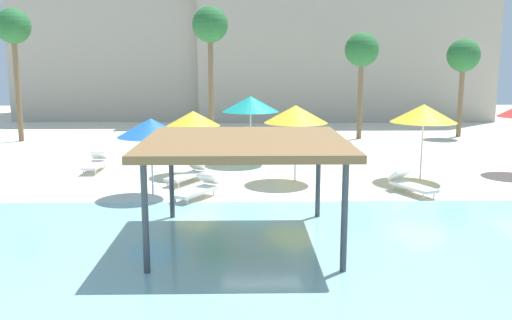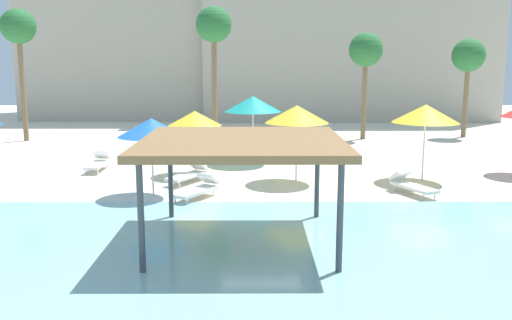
# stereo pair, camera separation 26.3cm
# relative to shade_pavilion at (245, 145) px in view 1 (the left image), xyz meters

# --- Properties ---
(ground_plane) EXTENTS (80.00, 80.00, 0.00)m
(ground_plane) POSITION_rel_shade_pavilion_xyz_m (0.51, 2.27, -2.45)
(ground_plane) COLOR beige
(lagoon_water) EXTENTS (44.00, 13.50, 0.04)m
(lagoon_water) POSITION_rel_shade_pavilion_xyz_m (0.51, -2.98, -2.43)
(lagoon_water) COLOR #8CC6CC
(lagoon_water) RESTS_ON ground
(shade_pavilion) EXTENTS (4.86, 4.86, 2.60)m
(shade_pavilion) POSITION_rel_shade_pavilion_xyz_m (0.00, 0.00, 0.00)
(shade_pavilion) COLOR #42474C
(shade_pavilion) RESTS_ON ground
(beach_umbrella_blue_1) EXTENTS (2.19, 2.19, 2.61)m
(beach_umbrella_blue_1) POSITION_rel_shade_pavilion_xyz_m (-3.07, 4.72, -0.15)
(beach_umbrella_blue_1) COLOR silver
(beach_umbrella_blue_1) RESTS_ON ground
(beach_umbrella_yellow_3) EXTENTS (2.44, 2.44, 2.87)m
(beach_umbrella_yellow_3) POSITION_rel_shade_pavilion_xyz_m (6.64, 7.04, 0.08)
(beach_umbrella_yellow_3) COLOR silver
(beach_umbrella_yellow_3) RESTS_ON ground
(beach_umbrella_teal_5) EXTENTS (2.47, 2.47, 2.94)m
(beach_umbrella_teal_5) POSITION_rel_shade_pavilion_xyz_m (0.25, 10.74, 0.15)
(beach_umbrella_teal_5) COLOR silver
(beach_umbrella_teal_5) RESTS_ON ground
(beach_umbrella_yellow_6) EXTENTS (2.34, 2.34, 2.85)m
(beach_umbrella_yellow_6) POSITION_rel_shade_pavilion_xyz_m (1.87, 6.88, 0.07)
(beach_umbrella_yellow_6) COLOR silver
(beach_umbrella_yellow_6) RESTS_ON ground
(beach_umbrella_yellow_7) EXTENTS (2.10, 2.10, 2.53)m
(beach_umbrella_yellow_7) POSITION_rel_shade_pavilion_xyz_m (-2.01, 8.23, -0.22)
(beach_umbrella_yellow_7) COLOR silver
(beach_umbrella_yellow_7) RESTS_ON ground
(lounge_chair_0) EXTENTS (1.35, 1.97, 0.74)m
(lounge_chair_0) POSITION_rel_shade_pavilion_xyz_m (5.61, 4.95, -2.12)
(lounge_chair_0) COLOR white
(lounge_chair_0) RESTS_ON ground
(lounge_chair_1) EXTENTS (1.46, 1.94, 0.74)m
(lounge_chair_1) POSITION_rel_shade_pavilion_xyz_m (-2.12, 6.77, -2.12)
(lounge_chair_1) COLOR white
(lounge_chair_1) RESTS_ON ground
(lounge_chair_2) EXTENTS (1.50, 1.93, 0.74)m
(lounge_chair_2) POSITION_rel_shade_pavilion_xyz_m (-1.54, 4.37, -2.12)
(lounge_chair_2) COLOR white
(lounge_chair_2) RESTS_ON ground
(lounge_chair_4) EXTENTS (0.61, 1.90, 0.74)m
(lounge_chair_4) POSITION_rel_shade_pavilion_xyz_m (-6.13, 9.07, -2.12)
(lounge_chair_4) COLOR white
(lounge_chair_4) RESTS_ON ground
(palm_tree_0) EXTENTS (1.90, 1.90, 7.25)m
(palm_tree_0) POSITION_rel_shade_pavilion_xyz_m (-12.54, 17.59, 3.63)
(palm_tree_0) COLOR brown
(palm_tree_0) RESTS_ON ground
(palm_tree_1) EXTENTS (1.90, 1.90, 5.71)m
(palm_tree_1) POSITION_rel_shade_pavilion_xyz_m (12.71, 18.96, 2.18)
(palm_tree_1) COLOR brown
(palm_tree_1) RESTS_ON ground
(palm_tree_2) EXTENTS (1.90, 1.90, 7.29)m
(palm_tree_2) POSITION_rel_shade_pavilion_xyz_m (-1.81, 16.66, 3.67)
(palm_tree_2) COLOR brown
(palm_tree_2) RESTS_ON ground
(palm_tree_3) EXTENTS (1.90, 1.90, 6.01)m
(palm_tree_3) POSITION_rel_shade_pavilion_xyz_m (6.59, 18.16, 2.47)
(palm_tree_3) COLOR brown
(palm_tree_3) RESTS_ON ground
(hotel_block_0) EXTENTS (16.28, 10.51, 14.48)m
(hotel_block_0) POSITION_rel_shade_pavilion_xyz_m (-9.02, 32.61, 4.79)
(hotel_block_0) COLOR #B2A893
(hotel_block_0) RESTS_ON ground
(hotel_block_1) EXTENTS (21.65, 9.22, 15.52)m
(hotel_block_1) POSITION_rel_shade_pavilion_xyz_m (7.49, 31.04, 5.31)
(hotel_block_1) COLOR #B2A893
(hotel_block_1) RESTS_ON ground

